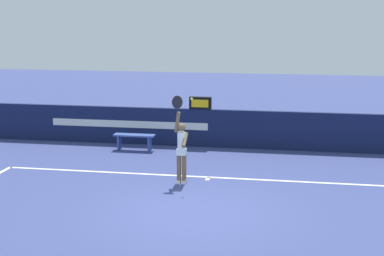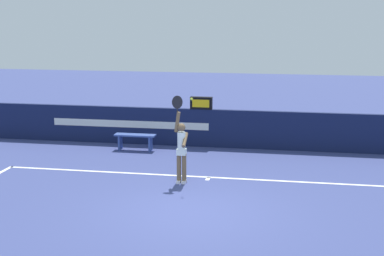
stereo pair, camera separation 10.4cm
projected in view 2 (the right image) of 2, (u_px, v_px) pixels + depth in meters
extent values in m
plane|color=#37417A|center=(190.00, 211.00, 12.86)|extent=(60.00, 60.00, 0.00)
cube|color=white|center=(209.00, 177.00, 15.53)|extent=(11.57, 0.11, 0.00)
cube|color=white|center=(208.00, 179.00, 15.39)|extent=(0.11, 0.30, 0.00)
cube|color=#121B40|center=(226.00, 129.00, 18.86)|extent=(17.07, 0.16, 1.26)
cube|color=silver|center=(130.00, 124.00, 19.35)|extent=(5.40, 0.01, 0.24)
cube|color=black|center=(201.00, 103.00, 18.84)|extent=(0.72, 0.20, 0.41)
cube|color=yellow|center=(201.00, 103.00, 18.74)|extent=(0.56, 0.01, 0.25)
cylinder|color=brown|center=(184.00, 168.00, 14.94)|extent=(0.12, 0.12, 0.79)
cylinder|color=brown|center=(179.00, 168.00, 14.97)|extent=(0.12, 0.12, 0.79)
cube|color=white|center=(184.00, 182.00, 14.99)|extent=(0.10, 0.24, 0.07)
cube|color=white|center=(179.00, 182.00, 15.02)|extent=(0.10, 0.24, 0.07)
cylinder|color=white|center=(181.00, 143.00, 14.82)|extent=(0.21, 0.21, 0.56)
cube|color=white|center=(181.00, 152.00, 14.87)|extent=(0.24, 0.20, 0.16)
sphere|color=brown|center=(181.00, 127.00, 14.74)|extent=(0.21, 0.21, 0.21)
cylinder|color=brown|center=(177.00, 122.00, 14.73)|extent=(0.17, 0.09, 0.54)
cylinder|color=brown|center=(185.00, 140.00, 14.72)|extent=(0.10, 0.45, 0.33)
ellipsoid|color=black|center=(177.00, 102.00, 14.63)|extent=(0.31, 0.03, 0.36)
cylinder|color=black|center=(177.00, 110.00, 14.67)|extent=(0.03, 0.03, 0.18)
sphere|color=#D2E436|center=(192.00, 99.00, 14.31)|extent=(0.07, 0.07, 0.07)
cube|color=#374E95|center=(135.00, 135.00, 18.49)|extent=(1.33, 0.36, 0.05)
cube|color=#374E95|center=(120.00, 142.00, 18.63)|extent=(0.06, 0.32, 0.50)
cube|color=#374E95|center=(150.00, 143.00, 18.45)|extent=(0.06, 0.32, 0.50)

